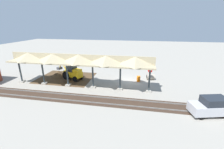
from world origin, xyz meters
TOP-DOWN VIEW (x-y plane):
  - ground_plane at (0.00, 0.00)m, footprint 120.00×120.00m
  - dirt_work_zone at (11.23, 0.48)m, footprint 9.20×7.00m
  - platform_canopy at (7.29, 3.58)m, footprint 21.10×3.20m
  - rail_tracks at (0.00, 7.31)m, footprint 60.00×2.58m
  - stop_sign at (-2.96, -0.33)m, footprint 0.70×0.36m
  - backhoe at (9.76, 0.85)m, footprint 5.19×2.95m
  - dirt_mound at (12.83, 0.05)m, footprint 5.31×5.31m
  - concrete_pipe at (-3.21, -1.35)m, footprint 1.38×1.14m
  - distant_parked_car at (-8.71, 8.13)m, footprint 4.50×2.70m
  - traffic_barrel at (-1.23, -0.05)m, footprint 0.56×0.56m

SIDE VIEW (x-z plane):
  - ground_plane at x=0.00m, z-range 0.00..0.00m
  - dirt_mound at x=12.83m, z-range -1.08..1.08m
  - dirt_work_zone at x=11.23m, z-range 0.00..0.01m
  - rail_tracks at x=0.00m, z-range -0.05..0.10m
  - traffic_barrel at x=-1.23m, z-range 0.00..0.90m
  - concrete_pipe at x=-3.21m, z-range 0.00..0.95m
  - distant_parked_car at x=-8.71m, z-range -0.01..1.97m
  - backhoe at x=9.76m, z-range -0.14..2.68m
  - stop_sign at x=-2.96m, z-range 0.50..2.77m
  - platform_canopy at x=7.29m, z-range 1.73..6.63m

